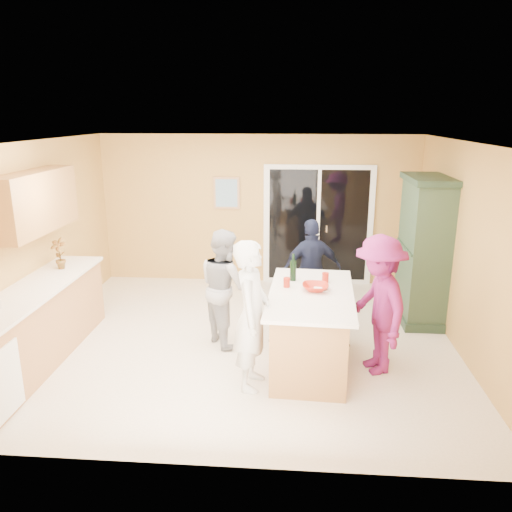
# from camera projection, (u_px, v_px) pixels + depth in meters

# --- Properties ---
(floor) EXTENTS (5.50, 5.50, 0.00)m
(floor) POSITION_uv_depth(u_px,v_px,m) (244.00, 340.00, 6.70)
(floor) COLOR white
(floor) RESTS_ON ground
(ceiling) EXTENTS (5.50, 5.00, 0.10)m
(ceiling) POSITION_uv_depth(u_px,v_px,m) (243.00, 142.00, 5.98)
(ceiling) COLOR silver
(ceiling) RESTS_ON wall_back
(wall_back) EXTENTS (5.50, 0.10, 2.60)m
(wall_back) POSITION_uv_depth(u_px,v_px,m) (258.00, 210.00, 8.74)
(wall_back) COLOR #F2CB63
(wall_back) RESTS_ON ground
(wall_front) EXTENTS (5.50, 0.10, 2.60)m
(wall_front) POSITION_uv_depth(u_px,v_px,m) (212.00, 327.00, 3.94)
(wall_front) COLOR #F2CB63
(wall_front) RESTS_ON ground
(wall_left) EXTENTS (0.10, 5.00, 2.60)m
(wall_left) POSITION_uv_depth(u_px,v_px,m) (36.00, 242.00, 6.54)
(wall_left) COLOR #F2CB63
(wall_left) RESTS_ON ground
(wall_right) EXTENTS (0.10, 5.00, 2.60)m
(wall_right) POSITION_uv_depth(u_px,v_px,m) (466.00, 251.00, 6.13)
(wall_right) COLOR #F2CB63
(wall_right) RESTS_ON ground
(left_cabinet_run) EXTENTS (0.65, 3.05, 1.24)m
(left_cabinet_run) POSITION_uv_depth(u_px,v_px,m) (24.00, 336.00, 5.75)
(left_cabinet_run) COLOR #B07644
(left_cabinet_run) RESTS_ON floor
(upper_cabinets) EXTENTS (0.35, 1.60, 0.75)m
(upper_cabinets) POSITION_uv_depth(u_px,v_px,m) (35.00, 202.00, 6.18)
(upper_cabinets) COLOR #B07644
(upper_cabinets) RESTS_ON wall_left
(sliding_door) EXTENTS (1.90, 0.07, 2.10)m
(sliding_door) POSITION_uv_depth(u_px,v_px,m) (318.00, 226.00, 8.69)
(sliding_door) COLOR white
(sliding_door) RESTS_ON floor
(framed_picture) EXTENTS (0.46, 0.04, 0.56)m
(framed_picture) POSITION_uv_depth(u_px,v_px,m) (227.00, 193.00, 8.67)
(framed_picture) COLOR tan
(framed_picture) RESTS_ON wall_back
(kitchen_island) EXTENTS (1.06, 1.83, 0.94)m
(kitchen_island) POSITION_uv_depth(u_px,v_px,m) (310.00, 332.00, 5.91)
(kitchen_island) COLOR #B07644
(kitchen_island) RESTS_ON floor
(green_hutch) EXTENTS (0.60, 1.14, 2.10)m
(green_hutch) POSITION_uv_depth(u_px,v_px,m) (423.00, 252.00, 7.14)
(green_hutch) COLOR #233828
(green_hutch) RESTS_ON floor
(woman_white) EXTENTS (0.46, 0.64, 1.67)m
(woman_white) POSITION_uv_depth(u_px,v_px,m) (252.00, 315.00, 5.37)
(woman_white) COLOR white
(woman_white) RESTS_ON floor
(woman_grey) EXTENTS (0.90, 0.94, 1.53)m
(woman_grey) POSITION_uv_depth(u_px,v_px,m) (225.00, 287.00, 6.47)
(woman_grey) COLOR #A4A5A7
(woman_grey) RESTS_ON floor
(woman_navy) EXTENTS (0.94, 0.58, 1.50)m
(woman_navy) POSITION_uv_depth(u_px,v_px,m) (312.00, 270.00, 7.19)
(woman_navy) COLOR #171E34
(woman_navy) RESTS_ON floor
(woman_magenta) EXTENTS (0.86, 1.18, 1.64)m
(woman_magenta) POSITION_uv_depth(u_px,v_px,m) (378.00, 305.00, 5.71)
(woman_magenta) COLOR #7E1B5B
(woman_magenta) RESTS_ON floor
(serving_bowl) EXTENTS (0.31, 0.31, 0.08)m
(serving_bowl) POSITION_uv_depth(u_px,v_px,m) (315.00, 287.00, 5.82)
(serving_bowl) COLOR #AB2313
(serving_bowl) RESTS_ON kitchen_island
(tulip_vase) EXTENTS (0.25, 0.20, 0.42)m
(tulip_vase) POSITION_uv_depth(u_px,v_px,m) (59.00, 253.00, 6.58)
(tulip_vase) COLOR #A71C10
(tulip_vase) RESTS_ON left_cabinet_run
(tumbler_near) EXTENTS (0.09, 0.09, 0.12)m
(tumbler_near) POSITION_uv_depth(u_px,v_px,m) (287.00, 282.00, 5.93)
(tumbler_near) COLOR #AB2313
(tumbler_near) RESTS_ON kitchen_island
(tumbler_far) EXTENTS (0.11, 0.11, 0.12)m
(tumbler_far) POSITION_uv_depth(u_px,v_px,m) (325.00, 278.00, 6.10)
(tumbler_far) COLOR #AB2313
(tumbler_far) RESTS_ON kitchen_island
(wine_bottle) EXTENTS (0.08, 0.08, 0.34)m
(wine_bottle) POSITION_uv_depth(u_px,v_px,m) (293.00, 270.00, 6.15)
(wine_bottle) COLOR black
(wine_bottle) RESTS_ON kitchen_island
(white_plate) EXTENTS (0.23, 0.23, 0.01)m
(white_plate) POSITION_uv_depth(u_px,v_px,m) (323.00, 289.00, 5.87)
(white_plate) COLOR white
(white_plate) RESTS_ON kitchen_island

